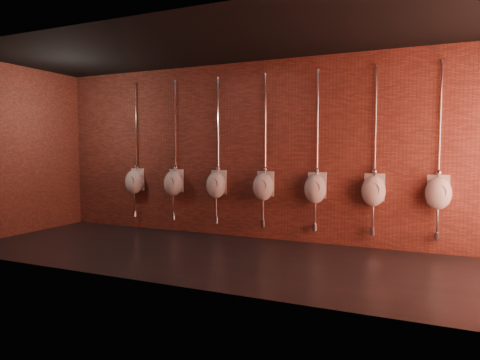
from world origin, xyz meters
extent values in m
plane|color=black|center=(0.00, 0.00, 0.00)|extent=(8.50, 8.50, 0.00)
cube|color=black|center=(0.00, 0.00, 3.20)|extent=(8.50, 3.00, 0.04)
cube|color=brown|center=(0.00, 1.50, 1.60)|extent=(8.50, 0.04, 3.20)
cube|color=brown|center=(0.00, -1.50, 1.60)|extent=(8.50, 0.04, 3.20)
cube|color=brown|center=(-4.25, 0.00, 1.60)|extent=(0.04, 3.00, 3.20)
ellipsoid|color=white|center=(-2.65, 1.36, 0.96)|extent=(0.41, 0.36, 0.50)
cube|color=white|center=(-2.65, 1.48, 1.01)|extent=(0.32, 0.07, 0.45)
cylinder|color=gray|center=(-2.65, 1.23, 0.99)|extent=(0.22, 0.04, 0.22)
cylinder|color=silver|center=(-2.65, 1.46, 2.08)|extent=(0.03, 0.03, 1.74)
sphere|color=silver|center=(-2.65, 1.45, 1.27)|extent=(0.09, 0.09, 0.09)
cylinder|color=silver|center=(-2.65, 1.46, 2.95)|extent=(0.06, 0.06, 0.01)
cylinder|color=silver|center=(-2.65, 1.36, 0.56)|extent=(0.04, 0.04, 0.41)
cylinder|color=silver|center=(-2.65, 1.36, 0.30)|extent=(0.09, 0.09, 0.12)
cylinder|color=silver|center=(-2.65, 1.44, 0.30)|extent=(0.04, 0.16, 0.04)
ellipsoid|color=white|center=(-1.71, 1.36, 0.96)|extent=(0.41, 0.36, 0.50)
cube|color=white|center=(-1.71, 1.48, 1.01)|extent=(0.32, 0.07, 0.45)
cylinder|color=gray|center=(-1.71, 1.23, 0.99)|extent=(0.22, 0.04, 0.22)
cylinder|color=silver|center=(-1.71, 1.46, 2.08)|extent=(0.03, 0.03, 1.74)
sphere|color=silver|center=(-1.71, 1.45, 1.27)|extent=(0.09, 0.09, 0.09)
cylinder|color=silver|center=(-1.71, 1.46, 2.95)|extent=(0.06, 0.06, 0.01)
cylinder|color=silver|center=(-1.71, 1.36, 0.56)|extent=(0.04, 0.04, 0.41)
cylinder|color=silver|center=(-1.71, 1.36, 0.30)|extent=(0.09, 0.09, 0.12)
cylinder|color=silver|center=(-1.71, 1.44, 0.30)|extent=(0.04, 0.16, 0.04)
ellipsoid|color=white|center=(-0.76, 1.36, 0.96)|extent=(0.41, 0.36, 0.50)
cube|color=white|center=(-0.76, 1.48, 1.01)|extent=(0.32, 0.07, 0.45)
cylinder|color=gray|center=(-0.76, 1.23, 0.99)|extent=(0.22, 0.04, 0.22)
cylinder|color=silver|center=(-0.76, 1.46, 2.08)|extent=(0.03, 0.03, 1.74)
sphere|color=silver|center=(-0.76, 1.45, 1.27)|extent=(0.09, 0.09, 0.09)
cylinder|color=silver|center=(-0.76, 1.46, 2.95)|extent=(0.06, 0.06, 0.01)
cylinder|color=silver|center=(-0.76, 1.36, 0.56)|extent=(0.04, 0.04, 0.41)
cylinder|color=silver|center=(-0.76, 1.36, 0.30)|extent=(0.09, 0.09, 0.12)
cylinder|color=silver|center=(-0.76, 1.44, 0.30)|extent=(0.04, 0.16, 0.04)
ellipsoid|color=white|center=(0.18, 1.36, 0.96)|extent=(0.41, 0.36, 0.50)
cube|color=white|center=(0.18, 1.48, 1.01)|extent=(0.32, 0.07, 0.45)
cylinder|color=gray|center=(0.18, 1.23, 0.99)|extent=(0.22, 0.04, 0.22)
cylinder|color=silver|center=(0.18, 1.46, 2.08)|extent=(0.03, 0.03, 1.74)
sphere|color=silver|center=(0.18, 1.45, 1.27)|extent=(0.09, 0.09, 0.09)
cylinder|color=silver|center=(0.18, 1.46, 2.95)|extent=(0.06, 0.06, 0.01)
cylinder|color=silver|center=(0.18, 1.36, 0.56)|extent=(0.04, 0.04, 0.41)
cylinder|color=silver|center=(0.18, 1.36, 0.30)|extent=(0.09, 0.09, 0.12)
cylinder|color=silver|center=(0.18, 1.44, 0.30)|extent=(0.04, 0.16, 0.04)
ellipsoid|color=white|center=(1.12, 1.36, 0.96)|extent=(0.41, 0.36, 0.50)
cube|color=white|center=(1.12, 1.48, 1.01)|extent=(0.32, 0.07, 0.45)
cylinder|color=gray|center=(1.12, 1.23, 0.99)|extent=(0.22, 0.04, 0.22)
cylinder|color=silver|center=(1.12, 1.46, 2.08)|extent=(0.03, 0.03, 1.74)
sphere|color=silver|center=(1.12, 1.45, 1.27)|extent=(0.09, 0.09, 0.09)
cylinder|color=silver|center=(1.12, 1.46, 2.95)|extent=(0.06, 0.06, 0.01)
cylinder|color=silver|center=(1.12, 1.36, 0.56)|extent=(0.04, 0.04, 0.41)
cylinder|color=silver|center=(1.12, 1.36, 0.30)|extent=(0.09, 0.09, 0.12)
cylinder|color=silver|center=(1.12, 1.44, 0.30)|extent=(0.04, 0.16, 0.04)
ellipsoid|color=white|center=(2.06, 1.36, 0.96)|extent=(0.41, 0.36, 0.50)
cube|color=white|center=(2.06, 1.48, 1.01)|extent=(0.32, 0.07, 0.45)
cylinder|color=gray|center=(2.06, 1.23, 0.99)|extent=(0.22, 0.04, 0.22)
cylinder|color=silver|center=(2.06, 1.46, 2.08)|extent=(0.03, 0.03, 1.74)
sphere|color=silver|center=(2.06, 1.45, 1.27)|extent=(0.09, 0.09, 0.09)
cylinder|color=silver|center=(2.06, 1.46, 2.95)|extent=(0.06, 0.06, 0.01)
cylinder|color=silver|center=(2.06, 1.36, 0.56)|extent=(0.04, 0.04, 0.41)
cylinder|color=silver|center=(2.06, 1.36, 0.30)|extent=(0.09, 0.09, 0.12)
cylinder|color=silver|center=(2.06, 1.44, 0.30)|extent=(0.04, 0.16, 0.04)
ellipsoid|color=white|center=(3.01, 1.36, 0.96)|extent=(0.41, 0.36, 0.50)
cube|color=white|center=(3.01, 1.48, 1.01)|extent=(0.32, 0.07, 0.45)
cylinder|color=gray|center=(3.01, 1.23, 0.99)|extent=(0.22, 0.04, 0.22)
cylinder|color=silver|center=(3.01, 1.46, 2.08)|extent=(0.03, 0.03, 1.74)
sphere|color=silver|center=(3.01, 1.45, 1.27)|extent=(0.09, 0.09, 0.09)
cylinder|color=silver|center=(3.01, 1.46, 2.95)|extent=(0.06, 0.06, 0.01)
cylinder|color=silver|center=(3.01, 1.36, 0.56)|extent=(0.04, 0.04, 0.41)
cylinder|color=silver|center=(3.01, 1.36, 0.30)|extent=(0.09, 0.09, 0.12)
cylinder|color=silver|center=(3.01, 1.44, 0.30)|extent=(0.04, 0.16, 0.04)
camera|label=1|loc=(2.88, -5.72, 1.61)|focal=32.00mm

